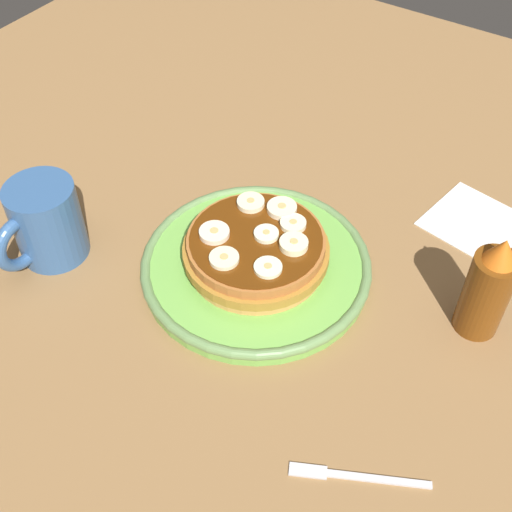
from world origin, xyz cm
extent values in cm
cube|color=olive|center=(0.00, 0.00, -1.50)|extent=(140.00, 140.00, 3.00)
cylinder|color=#72B74C|center=(0.00, 0.00, 0.88)|extent=(26.33, 26.33, 1.77)
torus|color=#658B50|center=(0.00, 0.00, 1.50)|extent=(26.77, 26.77, 1.24)
cylinder|color=#D0904B|center=(0.26, 0.13, 2.40)|extent=(15.80, 15.80, 1.26)
cylinder|color=#A4742A|center=(-0.21, -0.46, 3.65)|extent=(16.68, 16.68, 1.26)
cylinder|color=#AA652D|center=(0.38, 0.38, 4.91)|extent=(15.62, 15.62, 1.26)
cylinder|color=#592B0A|center=(0.00, 0.00, 5.61)|extent=(14.93, 14.93, 0.16)
cylinder|color=#EEEDC4|center=(-0.97, 0.73, 5.86)|extent=(2.81, 2.81, 0.66)
cylinder|color=tan|center=(-0.97, 0.73, 6.24)|extent=(0.79, 0.79, 0.08)
cylinder|color=beige|center=(4.65, -1.03, 5.86)|extent=(3.27, 3.27, 0.66)
cylinder|color=tan|center=(4.65, -1.03, 6.23)|extent=(0.92, 0.92, 0.08)
cylinder|color=#F9F1BB|center=(-1.18, 4.17, 6.02)|extent=(3.19, 3.19, 0.98)
cylinder|color=tan|center=(-1.18, 4.17, 6.56)|extent=(0.89, 0.89, 0.08)
cylinder|color=#FDE4BF|center=(2.15, -4.15, 5.94)|extent=(3.43, 3.43, 0.82)
cylinder|color=tan|center=(2.15, -4.15, 6.39)|extent=(0.96, 0.96, 0.08)
cylinder|color=#F0F0C2|center=(3.14, 3.61, 5.83)|extent=(3.07, 3.07, 0.60)
cylinder|color=tan|center=(3.14, 3.61, 6.17)|extent=(0.86, 0.86, 0.08)
cylinder|color=beige|center=(-4.25, -3.57, 5.93)|extent=(3.24, 3.24, 0.79)
cylinder|color=tan|center=(-4.25, -3.57, 6.36)|extent=(0.91, 0.91, 0.08)
cylinder|color=beige|center=(-5.41, -0.38, 5.96)|extent=(3.48, 3.48, 0.86)
cylinder|color=tan|center=(-5.41, -0.38, 6.43)|extent=(0.97, 0.97, 0.08)
cylinder|color=#F6EABD|center=(-3.98, 2.39, 5.91)|extent=(2.99, 2.99, 0.74)
cylinder|color=tan|center=(-3.98, 2.39, 6.32)|extent=(0.84, 0.84, 0.08)
cylinder|color=#33598C|center=(10.44, -22.05, 4.94)|extent=(8.04, 8.04, 9.88)
cylinder|color=black|center=(10.44, -22.05, 8.89)|extent=(6.83, 6.83, 0.59)
torus|color=#33598C|center=(14.66, -22.05, 4.94)|extent=(6.98, 1.45, 6.98)
cube|color=white|center=(-22.21, 18.44, 0.15)|extent=(12.69, 12.69, 0.30)
cube|color=silver|center=(14.97, 23.38, 0.25)|extent=(4.85, 8.82, 0.50)
cube|color=silver|center=(17.86, 17.56, 0.25)|extent=(2.68, 3.70, 0.50)
cylinder|color=brown|center=(-6.80, 24.14, 5.12)|extent=(4.81, 4.81, 10.25)
cone|color=orange|center=(-6.80, 24.14, 11.69)|extent=(3.37, 3.37, 2.89)
camera|label=1|loc=(42.89, 28.43, 57.66)|focal=46.18mm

